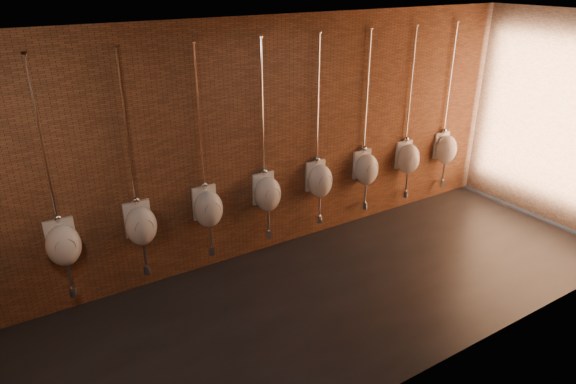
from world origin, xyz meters
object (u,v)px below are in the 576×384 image
Objects in this scene: urinal_3 at (208,208)px; urinal_7 at (408,158)px; urinal_8 at (446,149)px; urinal_6 at (366,168)px; urinal_4 at (267,193)px; urinal_1 at (63,244)px; urinal_5 at (320,180)px; urinal_2 at (141,225)px.

urinal_3 is 1.00× the size of urinal_7.
urinal_7 is 1.00× the size of urinal_8.
urinal_8 is at bearing 0.00° from urinal_6.
urinal_4 is 1.00× the size of urinal_7.
urinal_4 is 1.74m from urinal_6.
urinal_7 is (5.22, 0.00, 0.00)m from urinal_1.
urinal_5 is 1.00× the size of urinal_7.
urinal_4 is at bearing 180.00° from urinal_7.
urinal_7 is at bearing 0.00° from urinal_2.
urinal_8 is (1.74, 0.00, 0.00)m from urinal_6.
urinal_6 is 1.00× the size of urinal_7.
urinal_1 is at bearing 180.00° from urinal_6.
urinal_7 is (2.61, 0.00, 0.00)m from urinal_4.
urinal_2 is 1.00× the size of urinal_6.
urinal_5 is 0.87m from urinal_6.
urinal_3 and urinal_7 have the same top height.
urinal_5 is (3.48, 0.00, 0.00)m from urinal_1.
urinal_1 is 2.61m from urinal_4.
urinal_7 is (0.87, 0.00, 0.00)m from urinal_6.
urinal_2 and urinal_8 have the same top height.
urinal_3 is 1.00× the size of urinal_5.
urinal_4 is 2.61m from urinal_7.
urinal_3 is 1.00× the size of urinal_4.
urinal_6 is 1.00× the size of urinal_8.
urinal_6 is (0.87, 0.00, 0.00)m from urinal_5.
urinal_3 and urinal_6 have the same top height.
urinal_5 is 1.00× the size of urinal_6.
urinal_3 is at bearing 0.00° from urinal_1.
urinal_3 is at bearing 180.00° from urinal_7.
urinal_6 and urinal_7 have the same top height.
urinal_3 is at bearing 180.00° from urinal_8.
urinal_2 and urinal_7 have the same top height.
urinal_5 and urinal_6 have the same top height.
urinal_4 and urinal_5 have the same top height.
urinal_1 and urinal_4 have the same top height.
urinal_3 and urinal_4 have the same top height.
urinal_6 is at bearing 0.00° from urinal_3.
urinal_3 is (0.87, 0.00, 0.00)m from urinal_2.
urinal_5 is at bearing 180.00° from urinal_7.
urinal_8 is (0.87, 0.00, 0.00)m from urinal_7.
urinal_6 is (4.35, 0.00, 0.00)m from urinal_1.
urinal_6 is (1.74, 0.00, 0.00)m from urinal_4.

